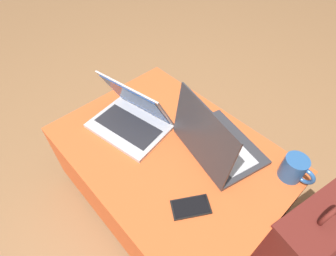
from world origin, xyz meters
name	(u,v)px	position (x,y,z in m)	size (l,w,h in m)	color
ground_plane	(169,195)	(0.00, 0.00, 0.00)	(14.00, 14.00, 0.00)	olive
ottoman	(170,174)	(0.00, 0.00, 0.20)	(0.95, 0.69, 0.40)	maroon
laptop_near	(131,117)	(-0.21, -0.03, 0.45)	(0.37, 0.30, 0.23)	#B7B7BC
laptop_far	(214,142)	(0.13, 0.12, 0.45)	(0.39, 0.32, 0.26)	#333338
cell_phone	(191,207)	(0.24, -0.12, 0.40)	(0.13, 0.15, 0.01)	black
backpack	(305,243)	(0.59, 0.18, 0.20)	(0.26, 0.37, 0.48)	#5B1E19
coffee_mug	(294,169)	(0.41, 0.25, 0.45)	(0.13, 0.09, 0.10)	#285693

